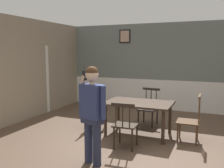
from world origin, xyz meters
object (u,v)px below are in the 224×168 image
at_px(dining_table, 138,106).
at_px(chair_near_window, 94,110).
at_px(chair_at_table_head, 190,120).
at_px(person_figure, 93,109).
at_px(chair_by_doorway, 125,125).
at_px(chair_opposite_corner, 149,108).

xyz_separation_m(dining_table, chair_near_window, (-1.14, 0.00, -0.20)).
distance_m(dining_table, chair_near_window, 1.16).
height_order(chair_near_window, chair_at_table_head, chair_at_table_head).
distance_m(chair_near_window, person_figure, 2.04).
relative_size(chair_near_window, chair_at_table_head, 0.94).
distance_m(chair_near_window, chair_by_doorway, 1.44).
distance_m(chair_near_window, chair_opposite_corner, 1.45).
bearing_deg(chair_opposite_corner, chair_at_table_head, 148.24).
relative_size(chair_near_window, chair_opposite_corner, 1.00).
bearing_deg(chair_opposite_corner, chair_by_doorway, 95.87).
height_order(chair_at_table_head, person_figure, person_figure).
bearing_deg(chair_by_doorway, chair_near_window, 138.92).
height_order(chair_near_window, person_figure, person_figure).
relative_size(dining_table, chair_by_doorway, 1.61).
relative_size(chair_near_window, chair_by_doorway, 1.02).
xyz_separation_m(chair_at_table_head, person_figure, (-1.40, -1.77, 0.49)).
xyz_separation_m(chair_at_table_head, chair_opposite_corner, (-1.14, 0.89, -0.01)).
distance_m(dining_table, chair_by_doorway, 0.90).
bearing_deg(person_figure, chair_opposite_corner, -77.16).
distance_m(chair_near_window, chair_at_table_head, 2.29).
bearing_deg(chair_opposite_corner, dining_table, 95.66).
bearing_deg(person_figure, dining_table, -79.71).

